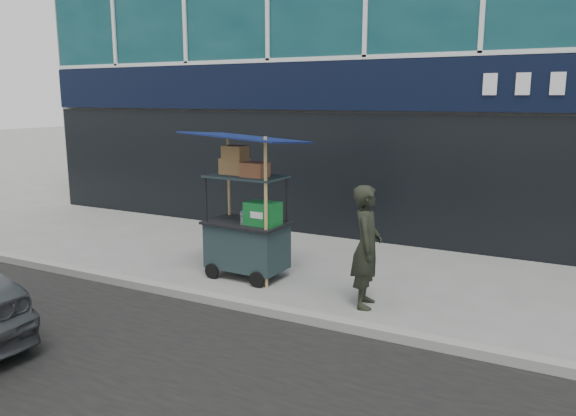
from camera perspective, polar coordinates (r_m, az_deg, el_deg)
The scene contains 4 objects.
ground at distance 7.51m, azimuth -3.30°, elevation -9.84°, with size 80.00×80.00×0.00m, color slate.
curb at distance 7.33m, azimuth -4.12°, elevation -9.89°, with size 80.00×0.18×0.12m, color gray.
vendor_cart at distance 8.45m, azimuth -4.14°, elevation -1.95°, with size 1.68×1.23×2.21m.
vendor_man at distance 7.31m, azimuth 7.99°, elevation -3.91°, with size 0.58×0.38×1.60m, color black.
Camera 1 is at (3.63, -6.00, 2.69)m, focal length 35.00 mm.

